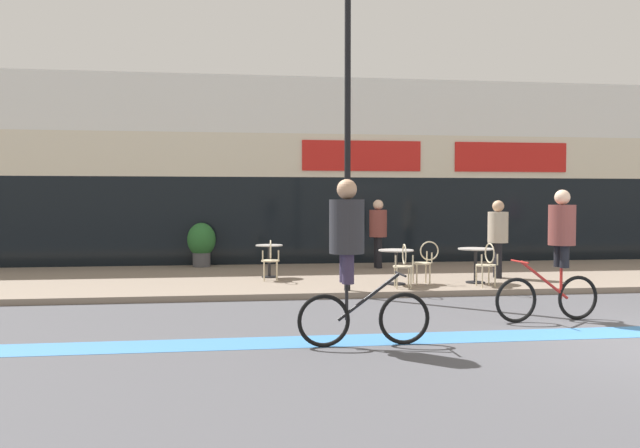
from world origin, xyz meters
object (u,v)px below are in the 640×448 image
object	(u,v)px
bistro_table_0	(269,255)
cafe_chair_2_near	(487,262)
lamp_post	(348,114)
cyclist_1	(557,247)
cafe_chair_1_near	(403,263)
cafe_chair_0_near	(271,257)
planter_pot	(201,243)
cafe_chair_1_side	(425,259)
pedestrian_far_end	(378,227)
bistro_table_2	(476,258)
pedestrian_near_end	(498,232)
cyclist_0	(351,249)
bistro_table_1	(396,260)

from	to	relation	value
bistro_table_0	cafe_chair_2_near	distance (m)	4.83
lamp_post	cyclist_1	xyz separation A→B (m)	(2.82, -2.83, -2.39)
bistro_table_0	cafe_chair_1_near	world-z (taller)	cafe_chair_1_near
cafe_chair_0_near	planter_pot	distance (m)	3.57
cafe_chair_1_side	pedestrian_far_end	xyz separation A→B (m)	(-0.29, 3.15, 0.54)
cafe_chair_0_near	cyclist_1	size ratio (longest dim) A/B	0.44
lamp_post	cafe_chair_1_near	bearing A→B (deg)	5.28
lamp_post	cafe_chair_0_near	bearing A→B (deg)	130.70
bistro_table_2	pedestrian_near_end	world-z (taller)	pedestrian_near_end
planter_pot	bistro_table_2	bearing A→B (deg)	-34.12
planter_pot	cyclist_0	size ratio (longest dim) A/B	0.54
bistro_table_2	cafe_chair_0_near	world-z (taller)	cafe_chair_0_near
planter_pot	pedestrian_far_end	distance (m)	4.68
cafe_chair_2_near	cyclist_1	size ratio (longest dim) A/B	0.44
cafe_chair_1_near	pedestrian_far_end	bearing A→B (deg)	0.93
cafe_chair_0_near	planter_pot	size ratio (longest dim) A/B	0.77
cafe_chair_1_side	planter_pot	distance (m)	6.34
bistro_table_0	pedestrian_near_end	distance (m)	5.22
pedestrian_near_end	cyclist_0	bearing A→B (deg)	62.68
cafe_chair_0_near	pedestrian_far_end	size ratio (longest dim) A/B	0.51
bistro_table_0	cyclist_0	bearing A→B (deg)	-83.41
cafe_chair_1_near	cafe_chair_1_side	size ratio (longest dim) A/B	1.00
planter_pot	pedestrian_near_end	bearing A→B (deg)	-25.80
cafe_chair_2_near	pedestrian_far_end	size ratio (longest dim) A/B	0.51
cyclist_0	pedestrian_near_end	size ratio (longest dim) A/B	1.22
bistro_table_2	cafe_chair_1_side	world-z (taller)	cafe_chair_1_side
cafe_chair_1_side	cyclist_0	world-z (taller)	cyclist_0
cafe_chair_1_side	cyclist_1	distance (m)	3.74
cyclist_1	pedestrian_far_end	bearing A→B (deg)	-84.50
cyclist_0	bistro_table_0	bearing A→B (deg)	95.72
planter_pot	lamp_post	world-z (taller)	lamp_post
cafe_chair_1_near	bistro_table_2	bearing A→B (deg)	-63.95
pedestrian_near_end	pedestrian_far_end	bearing A→B (deg)	-35.89
cafe_chair_2_near	pedestrian_far_end	distance (m)	4.06
bistro_table_0	cafe_chair_1_near	size ratio (longest dim) A/B	0.83
cafe_chair_1_near	cafe_chair_1_side	bearing A→B (deg)	-39.31
cyclist_1	pedestrian_far_end	size ratio (longest dim) A/B	1.15
bistro_table_1	bistro_table_2	distance (m)	1.74
cafe_chair_1_side	lamp_post	world-z (taller)	lamp_post
lamp_post	cyclist_1	bearing A→B (deg)	-45.09
cafe_chair_1_side	cafe_chair_2_near	world-z (taller)	same
bistro_table_0	bistro_table_1	world-z (taller)	bistro_table_0
bistro_table_0	bistro_table_2	bearing A→B (deg)	-19.47
cyclist_0	pedestrian_near_end	bearing A→B (deg)	50.94
planter_pot	cyclist_0	xyz separation A→B (m)	(2.40, -8.89, 0.50)
bistro_table_2	cyclist_0	distance (m)	6.05
bistro_table_2	pedestrian_far_end	distance (m)	3.48
pedestrian_far_end	cafe_chair_0_near	bearing A→B (deg)	-147.19
cafe_chair_0_near	pedestrian_far_end	world-z (taller)	pedestrian_far_end
cafe_chair_1_side	cafe_chair_1_near	bearing A→B (deg)	44.67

